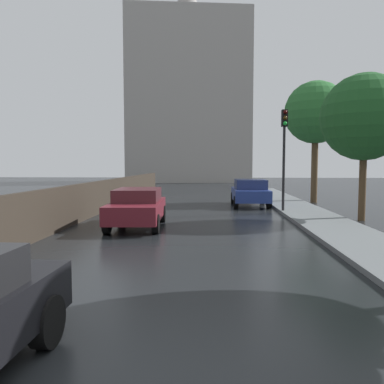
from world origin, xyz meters
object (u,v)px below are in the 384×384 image
traffic_light (284,141)px  street_tree_near (365,117)px  car_blue_near_kerb (250,192)px  car_maroon_far_ahead (137,207)px  street_tree_mid (316,113)px

traffic_light → street_tree_near: (2.74, -2.05, 0.80)m
car_blue_near_kerb → street_tree_near: size_ratio=0.66×
car_maroon_far_ahead → street_tree_near: street_tree_near is taller
car_maroon_far_ahead → street_tree_mid: (8.64, 9.35, 4.47)m
traffic_light → street_tree_near: street_tree_near is taller
car_maroon_far_ahead → street_tree_near: (8.65, 2.07, 3.35)m
car_blue_near_kerb → traffic_light: 4.14m
car_maroon_far_ahead → street_tree_mid: bearing=-135.4°
car_blue_near_kerb → street_tree_mid: (3.94, 2.18, 4.45)m
car_blue_near_kerb → traffic_light: traffic_light is taller
traffic_light → street_tree_mid: bearing=62.5°
street_tree_mid → street_tree_near: bearing=-89.9°
street_tree_near → street_tree_mid: size_ratio=0.82×
street_tree_mid → car_maroon_far_ahead: bearing=-132.7°
car_blue_near_kerb → street_tree_near: 7.26m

